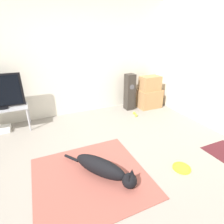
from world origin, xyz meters
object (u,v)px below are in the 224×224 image
(dog, at_px, (104,168))
(frisbee, at_px, (182,168))
(game_console, at_px, (2,129))
(cardboard_box_upper, at_px, (150,83))
(floor_speaker, at_px, (130,92))
(cardboard_box_lower, at_px, (150,99))
(tennis_ball_near_speaker, at_px, (136,115))
(tennis_ball_by_boxes, at_px, (134,113))

(dog, distance_m, frisbee, 1.13)
(game_console, bearing_deg, frisbee, -42.71)
(cardboard_box_upper, distance_m, floor_speaker, 0.57)
(frisbee, distance_m, game_console, 3.39)
(cardboard_box_lower, xyz_separation_m, tennis_ball_near_speaker, (-0.63, -0.38, -0.20))
(dog, relative_size, cardboard_box_lower, 1.67)
(dog, height_order, game_console, dog)
(floor_speaker, relative_size, game_console, 3.00)
(cardboard_box_lower, bearing_deg, cardboard_box_upper, 138.98)
(frisbee, relative_size, tennis_ball_near_speaker, 3.90)
(frisbee, bearing_deg, tennis_ball_by_boxes, 79.64)
(floor_speaker, bearing_deg, cardboard_box_lower, -12.96)
(cardboard_box_lower, xyz_separation_m, cardboard_box_upper, (-0.02, 0.02, 0.42))
(dog, bearing_deg, cardboard_box_lower, 42.33)
(dog, distance_m, floor_speaker, 2.50)
(game_console, bearing_deg, dog, -54.51)
(dog, relative_size, tennis_ball_near_speaker, 15.11)
(frisbee, relative_size, tennis_ball_by_boxes, 3.90)
(cardboard_box_lower, distance_m, game_console, 3.46)
(floor_speaker, xyz_separation_m, tennis_ball_by_boxes, (-0.06, -0.37, -0.42))
(floor_speaker, bearing_deg, cardboard_box_upper, -11.80)
(dog, bearing_deg, floor_speaker, 52.97)
(dog, height_order, tennis_ball_by_boxes, dog)
(game_console, bearing_deg, floor_speaker, -0.05)
(cardboard_box_upper, bearing_deg, tennis_ball_near_speaker, -147.30)
(cardboard_box_upper, distance_m, tennis_ball_near_speaker, 0.95)
(cardboard_box_lower, distance_m, floor_speaker, 0.60)
(frisbee, bearing_deg, dog, 163.46)
(cardboard_box_lower, xyz_separation_m, game_console, (-3.45, 0.13, -0.20))
(tennis_ball_by_boxes, height_order, game_console, game_console)
(frisbee, relative_size, cardboard_box_lower, 0.43)
(cardboard_box_upper, xyz_separation_m, tennis_ball_near_speaker, (-0.61, -0.39, -0.62))
(frisbee, distance_m, cardboard_box_lower, 2.38)
(cardboard_box_lower, bearing_deg, tennis_ball_by_boxes, -158.04)
(dog, height_order, cardboard_box_lower, cardboard_box_lower)
(cardboard_box_upper, bearing_deg, game_console, 178.12)
(tennis_ball_by_boxes, height_order, tennis_ball_near_speaker, same)
(tennis_ball_by_boxes, xyz_separation_m, tennis_ball_near_speaker, (-0.03, -0.13, 0.00))
(floor_speaker, bearing_deg, tennis_ball_by_boxes, -98.96)
(cardboard_box_lower, relative_size, cardboard_box_upper, 1.17)
(dog, relative_size, tennis_ball_by_boxes, 15.11)
(tennis_ball_near_speaker, bearing_deg, frisbee, -100.27)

